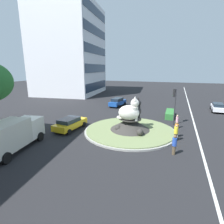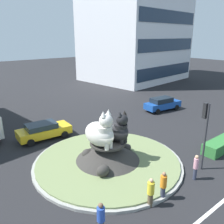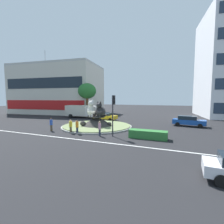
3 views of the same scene
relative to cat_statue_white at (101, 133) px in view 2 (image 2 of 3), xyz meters
The scene contains 14 objects.
ground_plane 2.71m from the cat_statue_white, 10.43° to the left, with size 160.00×160.00×0.00m, color black.
lane_centreline 7.76m from the cat_statue_white, 84.52° to the right, with size 112.00×0.20×0.01m, color silver.
roundabout_island 2.18m from the cat_statue_white, 10.33° to the left, with size 10.68×10.68×1.64m.
cat_statue_white is the anchor object (origin of this frame).
cat_statue_black 1.45m from the cat_statue_white, ahead, with size 1.52×2.42×2.35m.
traffic_light_mast 6.95m from the cat_statue_white, 40.72° to the right, with size 0.35×0.46×4.74m.
office_tower 37.56m from the cat_statue_white, 42.38° to the left, with size 20.63×17.70×24.05m.
clipped_hedge_strip 10.22m from the cat_statue_white, 23.64° to the right, with size 4.10×1.20×0.90m, color #2D7033.
pedestrian_blue_shirt 6.29m from the cat_statue_white, 126.47° to the right, with size 0.38×0.38×1.76m.
pedestrian_orange_shirt 5.31m from the cat_statue_white, 82.87° to the right, with size 0.37×0.37×1.74m.
pedestrian_pink_shirt 6.50m from the cat_statue_white, 53.29° to the right, with size 0.31×0.31×1.74m.
pedestrian_yellow_shirt 5.26m from the cat_statue_white, 94.30° to the right, with size 0.39×0.39×1.73m.
hatchback_near_shophouse 15.18m from the cat_statue_white, 23.46° to the left, with size 4.90×2.37×1.63m.
parked_car_right 7.46m from the cat_statue_white, 98.84° to the left, with size 4.74×2.38×1.47m.
Camera 2 is at (-9.45, -12.17, 8.87)m, focal length 38.17 mm.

